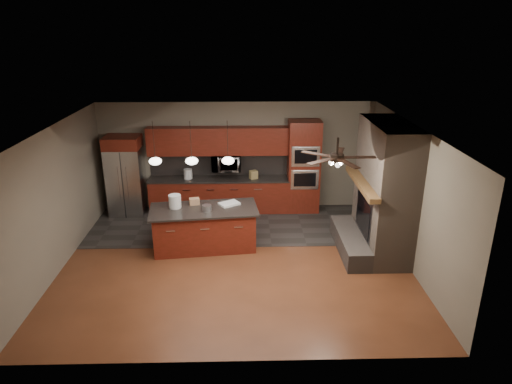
{
  "coord_description": "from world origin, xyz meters",
  "views": [
    {
      "loc": [
        0.19,
        -8.39,
        4.66
      ],
      "look_at": [
        0.43,
        0.6,
        1.3
      ],
      "focal_mm": 32.0,
      "sensor_mm": 36.0,
      "label": 1
    }
  ],
  "objects_px": {
    "counter_bucket": "(188,174)",
    "white_bucket": "(175,201)",
    "paint_tray": "(229,204)",
    "cardboard_box": "(194,201)",
    "kitchen_island": "(204,228)",
    "counter_box": "(254,175)",
    "oven_tower": "(304,167)",
    "paint_can": "(207,208)",
    "microwave": "(226,163)",
    "refrigerator": "(126,176)"
  },
  "relations": [
    {
      "from": "oven_tower",
      "to": "cardboard_box",
      "type": "bearing_deg",
      "value": -145.24
    },
    {
      "from": "refrigerator",
      "to": "oven_tower",
      "type": "bearing_deg",
      "value": 0.94
    },
    {
      "from": "counter_box",
      "to": "paint_can",
      "type": "bearing_deg",
      "value": -139.96
    },
    {
      "from": "oven_tower",
      "to": "counter_bucket",
      "type": "xyz_separation_m",
      "value": [
        -2.95,
        0.01,
        -0.17
      ]
    },
    {
      "from": "kitchen_island",
      "to": "paint_tray",
      "type": "xyz_separation_m",
      "value": [
        0.54,
        0.22,
        0.48
      ]
    },
    {
      "from": "oven_tower",
      "to": "microwave",
      "type": "xyz_separation_m",
      "value": [
        -1.98,
        0.06,
        0.11
      ]
    },
    {
      "from": "paint_tray",
      "to": "counter_bucket",
      "type": "distance_m",
      "value": 2.16
    },
    {
      "from": "oven_tower",
      "to": "white_bucket",
      "type": "bearing_deg",
      "value": -146.55
    },
    {
      "from": "microwave",
      "to": "paint_tray",
      "type": "xyz_separation_m",
      "value": [
        0.13,
        -1.9,
        -0.36
      ]
    },
    {
      "from": "cardboard_box",
      "to": "refrigerator",
      "type": "bearing_deg",
      "value": 125.48
    },
    {
      "from": "white_bucket",
      "to": "microwave",
      "type": "bearing_deg",
      "value": 63.24
    },
    {
      "from": "paint_tray",
      "to": "cardboard_box",
      "type": "height_order",
      "value": "cardboard_box"
    },
    {
      "from": "paint_tray",
      "to": "counter_bucket",
      "type": "height_order",
      "value": "counter_bucket"
    },
    {
      "from": "refrigerator",
      "to": "counter_box",
      "type": "relative_size",
      "value": 9.73
    },
    {
      "from": "refrigerator",
      "to": "cardboard_box",
      "type": "bearing_deg",
      "value": -42.4
    },
    {
      "from": "cardboard_box",
      "to": "kitchen_island",
      "type": "bearing_deg",
      "value": -61.26
    },
    {
      "from": "paint_tray",
      "to": "paint_can",
      "type": "bearing_deg",
      "value": -175.55
    },
    {
      "from": "oven_tower",
      "to": "cardboard_box",
      "type": "relative_size",
      "value": 11.0
    },
    {
      "from": "cardboard_box",
      "to": "counter_box",
      "type": "xyz_separation_m",
      "value": [
        1.33,
        1.77,
        0.02
      ]
    },
    {
      "from": "refrigerator",
      "to": "microwave",
      "type": "bearing_deg",
      "value": 2.96
    },
    {
      "from": "kitchen_island",
      "to": "counter_box",
      "type": "distance_m",
      "value": 2.37
    },
    {
      "from": "counter_box",
      "to": "kitchen_island",
      "type": "bearing_deg",
      "value": -142.98
    },
    {
      "from": "microwave",
      "to": "paint_tray",
      "type": "height_order",
      "value": "microwave"
    },
    {
      "from": "paint_tray",
      "to": "cardboard_box",
      "type": "bearing_deg",
      "value": 145.98
    },
    {
      "from": "microwave",
      "to": "white_bucket",
      "type": "height_order",
      "value": "microwave"
    },
    {
      "from": "white_bucket",
      "to": "paint_can",
      "type": "bearing_deg",
      "value": -15.63
    },
    {
      "from": "paint_tray",
      "to": "cardboard_box",
      "type": "distance_m",
      "value": 0.76
    },
    {
      "from": "counter_bucket",
      "to": "white_bucket",
      "type": "bearing_deg",
      "value": -91.53
    },
    {
      "from": "oven_tower",
      "to": "counter_bucket",
      "type": "distance_m",
      "value": 2.96
    },
    {
      "from": "microwave",
      "to": "kitchen_island",
      "type": "bearing_deg",
      "value": -101.07
    },
    {
      "from": "paint_can",
      "to": "counter_bucket",
      "type": "relative_size",
      "value": 0.79
    },
    {
      "from": "kitchen_island",
      "to": "cardboard_box",
      "type": "distance_m",
      "value": 0.62
    },
    {
      "from": "white_bucket",
      "to": "counter_box",
      "type": "relative_size",
      "value": 1.36
    },
    {
      "from": "cardboard_box",
      "to": "counter_box",
      "type": "distance_m",
      "value": 2.21
    },
    {
      "from": "white_bucket",
      "to": "paint_tray",
      "type": "bearing_deg",
      "value": 6.89
    },
    {
      "from": "paint_tray",
      "to": "counter_bucket",
      "type": "xyz_separation_m",
      "value": [
        -1.1,
        1.85,
        0.08
      ]
    },
    {
      "from": "counter_box",
      "to": "counter_bucket",
      "type": "bearing_deg",
      "value": 154.04
    },
    {
      "from": "paint_can",
      "to": "counter_bucket",
      "type": "bearing_deg",
      "value": 106.34
    },
    {
      "from": "paint_can",
      "to": "counter_bucket",
      "type": "distance_m",
      "value": 2.28
    },
    {
      "from": "kitchen_island",
      "to": "white_bucket",
      "type": "relative_size",
      "value": 8.39
    },
    {
      "from": "oven_tower",
      "to": "paint_tray",
      "type": "height_order",
      "value": "oven_tower"
    },
    {
      "from": "paint_can",
      "to": "cardboard_box",
      "type": "relative_size",
      "value": 0.89
    },
    {
      "from": "counter_bucket",
      "to": "counter_box",
      "type": "distance_m",
      "value": 1.67
    },
    {
      "from": "counter_box",
      "to": "cardboard_box",
      "type": "bearing_deg",
      "value": -151.16
    },
    {
      "from": "oven_tower",
      "to": "microwave",
      "type": "bearing_deg",
      "value": 178.34
    },
    {
      "from": "microwave",
      "to": "paint_tray",
      "type": "relative_size",
      "value": 1.76
    },
    {
      "from": "oven_tower",
      "to": "counter_bucket",
      "type": "bearing_deg",
      "value": 179.86
    },
    {
      "from": "refrigerator",
      "to": "paint_tray",
      "type": "relative_size",
      "value": 4.89
    },
    {
      "from": "microwave",
      "to": "paint_can",
      "type": "bearing_deg",
      "value": -98.53
    },
    {
      "from": "microwave",
      "to": "refrigerator",
      "type": "relative_size",
      "value": 0.36
    }
  ]
}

